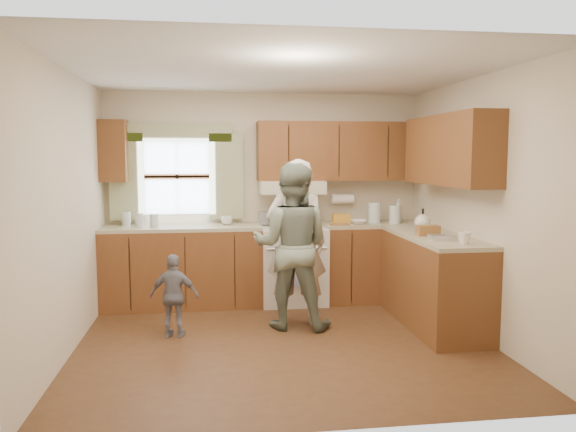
{
  "coord_description": "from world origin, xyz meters",
  "views": [
    {
      "loc": [
        -0.66,
        -5.08,
        1.74
      ],
      "look_at": [
        0.1,
        0.4,
        1.15
      ],
      "focal_mm": 35.0,
      "sensor_mm": 36.0,
      "label": 1
    }
  ],
  "objects": [
    {
      "name": "woman_right",
      "position": [
        0.15,
        0.47,
        0.84
      ],
      "size": [
        0.96,
        0.84,
        1.68
      ],
      "primitive_type": "imported",
      "rotation": [
        0.0,
        0.0,
        2.85
      ],
      "color": "#274732",
      "rests_on": "ground"
    },
    {
      "name": "woman_left",
      "position": [
        0.2,
        0.55,
        0.86
      ],
      "size": [
        0.66,
        0.46,
        1.71
      ],
      "primitive_type": "imported",
      "rotation": [
        0.0,
        0.0,
        3.05
      ],
      "color": "beige",
      "rests_on": "ground"
    },
    {
      "name": "child",
      "position": [
        -1.02,
        0.31,
        0.4
      ],
      "size": [
        0.51,
        0.3,
        0.81
      ],
      "primitive_type": "imported",
      "rotation": [
        0.0,
        0.0,
        2.92
      ],
      "color": "gray",
      "rests_on": "ground"
    },
    {
      "name": "kitchen_fixtures",
      "position": [
        0.61,
        1.08,
        0.84
      ],
      "size": [
        3.8,
        2.25,
        2.15
      ],
      "color": "#43240E",
      "rests_on": "ground"
    },
    {
      "name": "stove",
      "position": [
        0.3,
        1.44,
        0.47
      ],
      "size": [
        0.76,
        0.67,
        1.07
      ],
      "color": "silver",
      "rests_on": "ground"
    },
    {
      "name": "room",
      "position": [
        0.0,
        0.0,
        1.25
      ],
      "size": [
        3.8,
        3.8,
        3.8
      ],
      "color": "#482916",
      "rests_on": "ground"
    }
  ]
}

